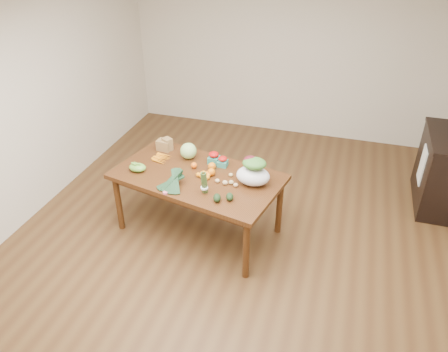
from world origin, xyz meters
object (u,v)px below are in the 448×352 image
(cabinet, at_px, (443,171))
(mandarin_cluster, at_px, (204,174))
(dining_table, at_px, (198,203))
(salad_bag, at_px, (253,173))
(cabbage, at_px, (188,151))
(kale_bunch, at_px, (171,182))
(paper_bag, at_px, (164,144))
(asparagus_bundle, at_px, (204,183))

(cabinet, xyz_separation_m, mandarin_cluster, (-2.60, -1.41, 0.32))
(dining_table, distance_m, salad_bag, 0.80)
(dining_table, xyz_separation_m, cabinet, (2.68, 1.39, 0.10))
(cabbage, bearing_deg, dining_table, -55.02)
(dining_table, distance_m, mandarin_cluster, 0.42)
(dining_table, bearing_deg, kale_bunch, -103.79)
(dining_table, distance_m, cabinet, 3.02)
(kale_bunch, height_order, salad_bag, salad_bag)
(paper_bag, height_order, asparagus_bundle, asparagus_bundle)
(cabinet, xyz_separation_m, cabbage, (-2.90, -1.08, 0.37))
(paper_bag, height_order, kale_bunch, kale_bunch)
(dining_table, height_order, kale_bunch, kale_bunch)
(cabbage, height_order, asparagus_bundle, asparagus_bundle)
(cabinet, bearing_deg, cabbage, -159.64)
(paper_bag, xyz_separation_m, kale_bunch, (0.41, -0.76, 0.00))
(salad_bag, bearing_deg, mandarin_cluster, -177.60)
(kale_bunch, bearing_deg, asparagus_bundle, 16.87)
(cabinet, distance_m, mandarin_cluster, 2.98)
(cabinet, relative_size, mandarin_cluster, 5.67)
(paper_bag, xyz_separation_m, cabbage, (0.35, -0.10, 0.02))
(dining_table, bearing_deg, asparagus_bundle, -46.36)
(dining_table, height_order, salad_bag, salad_bag)
(dining_table, relative_size, cabinet, 1.75)
(cabinet, height_order, kale_bunch, cabinet)
(dining_table, bearing_deg, salad_bag, 12.30)
(cabbage, height_order, salad_bag, salad_bag)
(asparagus_bundle, distance_m, salad_bag, 0.53)
(cabbage, distance_m, asparagus_bundle, 0.75)
(dining_table, distance_m, asparagus_bundle, 0.62)
(kale_bunch, bearing_deg, dining_table, 76.21)
(mandarin_cluster, distance_m, kale_bunch, 0.40)
(cabinet, distance_m, salad_bag, 2.52)
(mandarin_cluster, bearing_deg, dining_table, 165.59)
(salad_bag, bearing_deg, cabinet, 33.99)
(paper_bag, xyz_separation_m, asparagus_bundle, (0.76, -0.73, 0.05))
(paper_bag, xyz_separation_m, salad_bag, (1.19, -0.42, 0.06))
(paper_bag, bearing_deg, dining_table, -36.36)
(mandarin_cluster, distance_m, asparagus_bundle, 0.32)
(dining_table, distance_m, paper_bag, 0.84)
(asparagus_bundle, bearing_deg, salad_bag, 48.28)
(mandarin_cluster, bearing_deg, cabbage, 131.88)
(cabinet, distance_m, cabbage, 3.12)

